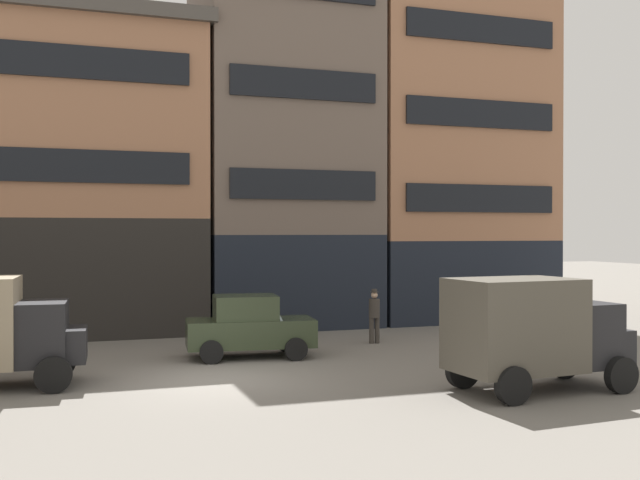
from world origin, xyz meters
TOP-DOWN VIEW (x-y plane):
  - ground_plane at (0.00, 0.00)m, footprint 120.00×120.00m
  - building_center_left at (-3.17, 10.88)m, footprint 9.83×6.57m
  - building_center_right at (4.97, 10.88)m, footprint 7.15×6.57m
  - building_far_right at (12.38, 10.88)m, footprint 8.36×6.57m
  - delivery_truck_far at (6.84, -3.68)m, footprint 4.45×2.37m
  - sedan_dark at (1.72, 3.03)m, footprint 3.86×2.20m
  - pedestrian_officer at (6.30, 4.43)m, footprint 0.51×0.51m

SIDE VIEW (x-z plane):
  - ground_plane at x=0.00m, z-range 0.00..0.00m
  - sedan_dark at x=1.72m, z-range 0.00..1.83m
  - pedestrian_officer at x=6.30m, z-range 0.08..1.88m
  - delivery_truck_far at x=6.84m, z-range 0.11..2.73m
  - building_center_left at x=-3.17m, z-range 0.04..11.58m
  - building_center_right at x=4.97m, z-range 0.04..15.16m
  - building_far_right at x=12.38m, z-range 0.04..17.39m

